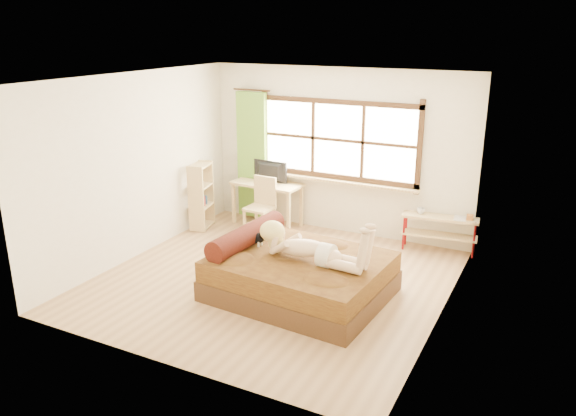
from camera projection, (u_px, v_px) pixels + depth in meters
The scene contains 18 objects.
floor at pixel (273, 280), 7.66m from camera, with size 4.50×4.50×0.00m, color #9E754C.
ceiling at pixel (271, 78), 6.82m from camera, with size 4.50×4.50×0.00m, color white.
wall_back at pixel (338, 152), 9.15m from camera, with size 4.50×4.50×0.00m, color silver.
wall_front at pixel (159, 242), 5.33m from camera, with size 4.50×4.50×0.00m, color silver.
wall_left at pixel (137, 166), 8.21m from camera, with size 4.50×4.50×0.00m, color silver.
wall_right at pixel (449, 210), 6.27m from camera, with size 4.50×4.50×0.00m, color silver.
window at pixel (337, 143), 9.07m from camera, with size 2.80×0.16×1.46m.
curtain at pixel (252, 156), 9.78m from camera, with size 0.55×0.10×2.20m, color olive.
bed at pixel (297, 274), 7.18m from camera, with size 2.23×1.84×0.80m.
woman at pixel (310, 237), 6.88m from camera, with size 1.48×0.42×0.63m, color #DBB48D, non-canonical shape.
kitten at pixel (255, 236), 7.44m from camera, with size 0.32×0.13×0.25m, color black, non-canonical shape.
desk at pixel (267, 189), 9.61m from camera, with size 1.23×0.61×0.75m.
monitor at pixel (268, 172), 9.57m from camera, with size 0.64×0.08×0.37m, color black.
chair at pixel (262, 202), 9.30m from camera, with size 0.44×0.44×0.94m.
pipe_shelf at pixel (440, 226), 8.52m from camera, with size 1.15×0.42×0.64m.
cup at pixel (421, 211), 8.59m from camera, with size 0.12×0.12×0.09m, color gray.
book at pixel (454, 218), 8.39m from camera, with size 0.18×0.24×0.02m, color gray.
bookshelf at pixel (201, 196), 9.49m from camera, with size 0.38×0.54×1.12m.
Camera 1 is at (3.35, -6.12, 3.31)m, focal length 35.00 mm.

